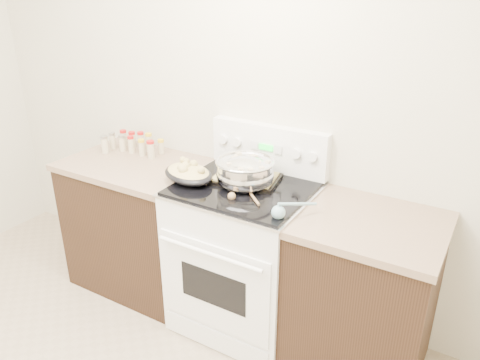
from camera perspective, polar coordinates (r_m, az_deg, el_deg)
The scene contains 9 objects.
counter_left at distance 3.33m, azimuth -11.90°, elevation -5.19°, with size 0.93×0.67×0.92m.
counter_right at distance 2.67m, azimuth 14.68°, elevation -13.46°, with size 0.73×0.67×0.92m.
kitchen_range at distance 2.87m, azimuth 0.56°, elevation -8.96°, with size 0.78×0.73×1.22m.
mixing_bowl at distance 2.63m, azimuth 0.64°, elevation 0.91°, with size 0.40×0.40×0.20m.
roasting_pan at distance 2.72m, azimuth -6.33°, elevation 0.88°, with size 0.41×0.34×0.11m.
baking_sheet at distance 2.72m, azimuth 0.72°, elevation 0.32°, with size 0.42×0.33×0.06m.
wooden_spoon at distance 2.51m, azimuth -0.13°, elevation -1.95°, with size 0.20×0.18×0.04m.
blue_ladle at distance 2.32m, azimuth 5.04°, elevation -3.80°, with size 0.17×0.23×0.09m.
spice_jars at distance 3.31m, azimuth -12.92°, elevation 4.40°, with size 0.40×0.23×0.13m.
Camera 1 is at (1.56, -0.67, 2.05)m, focal length 35.00 mm.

